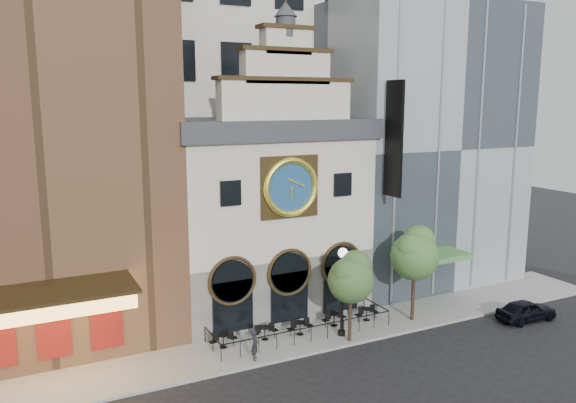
% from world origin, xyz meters
% --- Properties ---
extents(ground, '(120.00, 120.00, 0.00)m').
position_xyz_m(ground, '(0.00, 0.00, 0.00)').
color(ground, black).
rests_on(ground, ground).
extents(sidewalk, '(44.00, 5.00, 0.15)m').
position_xyz_m(sidewalk, '(0.00, 2.50, 0.07)').
color(sidewalk, gray).
rests_on(sidewalk, ground).
extents(clock_building, '(12.60, 8.78, 18.65)m').
position_xyz_m(clock_building, '(0.00, 7.82, 6.69)').
color(clock_building, '#605E5B').
rests_on(clock_building, ground).
extents(theater_building, '(14.00, 15.60, 25.00)m').
position_xyz_m(theater_building, '(-13.00, 9.96, 12.60)').
color(theater_building, brown).
rests_on(theater_building, ground).
extents(retail_building, '(14.00, 14.40, 20.00)m').
position_xyz_m(retail_building, '(12.99, 9.99, 10.14)').
color(retail_building, gray).
rests_on(retail_building, ground).
extents(office_tower, '(20.00, 16.00, 40.00)m').
position_xyz_m(office_tower, '(0.00, 20.00, 20.00)').
color(office_tower, '#BCB7AA').
rests_on(office_tower, ground).
extents(cafe_railing, '(10.60, 2.60, 0.90)m').
position_xyz_m(cafe_railing, '(0.00, 2.50, 0.60)').
color(cafe_railing, black).
rests_on(cafe_railing, sidewalk).
extents(bistro_0, '(1.58, 0.68, 0.90)m').
position_xyz_m(bistro_0, '(-4.63, 2.72, 0.61)').
color(bistro_0, black).
rests_on(bistro_0, sidewalk).
extents(bistro_1, '(1.58, 0.68, 0.90)m').
position_xyz_m(bistro_1, '(-2.18, 2.66, 0.61)').
color(bistro_1, black).
rests_on(bistro_1, sidewalk).
extents(bistro_2, '(1.58, 0.68, 0.90)m').
position_xyz_m(bistro_2, '(-0.08, 2.38, 0.61)').
color(bistro_2, black).
rests_on(bistro_2, sidewalk).
extents(bistro_3, '(1.58, 0.68, 0.90)m').
position_xyz_m(bistro_3, '(2.35, 2.64, 0.61)').
color(bistro_3, black).
rests_on(bistro_3, sidewalk).
extents(bistro_4, '(1.58, 0.68, 0.90)m').
position_xyz_m(bistro_4, '(4.57, 2.46, 0.61)').
color(bistro_4, black).
rests_on(bistro_4, sidewalk).
extents(car_right, '(4.00, 1.79, 1.34)m').
position_xyz_m(car_right, '(13.58, -1.68, 0.67)').
color(car_right, black).
rests_on(car_right, ground).
extents(pedestrian, '(0.59, 0.69, 1.60)m').
position_xyz_m(pedestrian, '(-3.64, 0.65, 0.95)').
color(pedestrian, black).
rests_on(pedestrian, sidewalk).
extents(lamppost, '(1.63, 0.77, 5.17)m').
position_xyz_m(lamppost, '(2.02, 1.25, 3.35)').
color(lamppost, black).
rests_on(lamppost, sidewalk).
extents(tree_left, '(2.66, 2.56, 5.12)m').
position_xyz_m(tree_left, '(2.07, 0.43, 3.90)').
color(tree_left, '#382619').
rests_on(tree_left, sidewalk).
extents(tree_right, '(3.02, 2.91, 5.82)m').
position_xyz_m(tree_right, '(7.19, 1.34, 4.42)').
color(tree_right, '#382619').
rests_on(tree_right, sidewalk).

